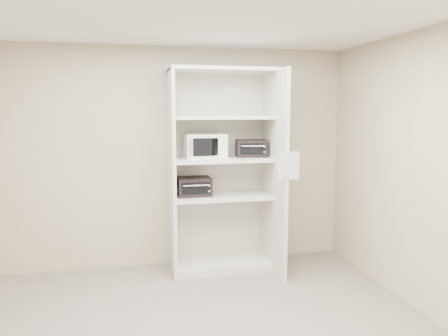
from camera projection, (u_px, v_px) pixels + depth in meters
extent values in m
cube|color=white|center=(188.00, 8.00, 3.27)|extent=(4.50, 4.00, 0.01)
cube|color=tan|center=(168.00, 158.00, 5.39)|extent=(4.50, 0.02, 2.70)
cube|color=tan|center=(269.00, 282.00, 1.51)|extent=(4.50, 0.02, 2.70)
cube|color=tan|center=(438.00, 176.00, 3.93)|extent=(0.02, 4.00, 2.70)
cube|color=beige|center=(172.00, 173.00, 5.10)|extent=(0.04, 0.60, 2.40)
cube|color=beige|center=(274.00, 172.00, 5.21)|extent=(0.04, 0.90, 2.40)
cube|color=beige|center=(217.00, 169.00, 5.52)|extent=(1.24, 0.02, 2.40)
cube|color=beige|center=(222.00, 264.00, 5.40)|extent=(1.16, 0.56, 0.10)
cube|color=beige|center=(222.00, 196.00, 5.29)|extent=(1.16, 0.56, 0.04)
cube|color=beige|center=(222.00, 159.00, 5.23)|extent=(1.16, 0.56, 0.04)
cube|color=beige|center=(222.00, 117.00, 5.16)|extent=(1.16, 0.56, 0.04)
cube|color=beige|center=(222.00, 70.00, 5.09)|extent=(1.24, 0.60, 0.04)
cube|color=white|center=(205.00, 146.00, 5.21)|extent=(0.49, 0.38, 0.29)
cube|color=black|center=(251.00, 148.00, 5.33)|extent=(0.39, 0.31, 0.21)
cube|color=black|center=(194.00, 186.00, 5.21)|extent=(0.40, 0.30, 0.22)
cube|color=white|center=(289.00, 166.00, 4.75)|extent=(0.24, 0.03, 0.30)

